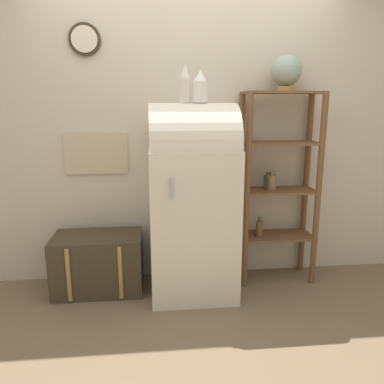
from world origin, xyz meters
TOP-DOWN VIEW (x-y plane):
  - ground_plane at (0.00, 0.00)m, footprint 12.00×12.00m
  - wall_back at (-0.01, 0.57)m, footprint 7.00×0.09m
  - refrigerator at (-0.00, 0.23)m, footprint 0.67×0.68m
  - suitcase_trunk at (-0.78, 0.30)m, footprint 0.72×0.43m
  - shelf_unit at (0.74, 0.37)m, footprint 0.65×0.31m
  - globe at (0.78, 0.40)m, footprint 0.24×0.24m
  - vase_left at (-0.05, 0.24)m, footprint 0.09×0.09m
  - vase_center at (0.06, 0.22)m, footprint 0.12×0.12m

SIDE VIEW (x-z plane):
  - ground_plane at x=0.00m, z-range 0.00..0.00m
  - suitcase_trunk at x=-0.78m, z-range 0.00..0.48m
  - refrigerator at x=0.00m, z-range 0.03..1.57m
  - shelf_unit at x=0.74m, z-range 0.08..1.71m
  - wall_back at x=-0.01m, z-range 0.00..2.70m
  - vase_center at x=0.06m, z-range 1.53..1.77m
  - vase_left at x=-0.05m, z-range 1.52..1.80m
  - globe at x=0.78m, z-range 1.64..1.92m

